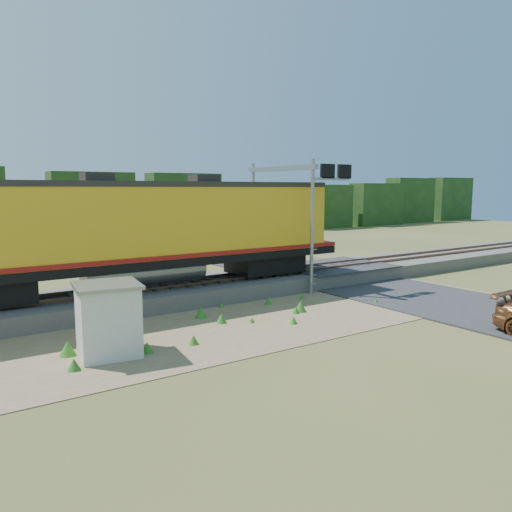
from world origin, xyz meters
TOP-DOWN VIEW (x-y plane):
  - ground at (0.00, 0.00)m, footprint 140.00×140.00m
  - ballast at (0.00, 6.00)m, footprint 70.00×5.00m
  - rails at (0.00, 6.00)m, footprint 70.00×1.54m
  - dirt_shoulder at (-2.00, 0.50)m, footprint 26.00×8.00m
  - road at (7.00, 0.74)m, footprint 7.00×66.00m
  - tree_line_north at (0.00, 38.00)m, footprint 130.00×3.00m
  - weed_clumps at (-3.50, 0.10)m, footprint 15.00×6.20m
  - locomotive at (-5.77, 6.00)m, footprint 21.99×3.35m
  - shed at (-9.43, -0.50)m, footprint 2.39×2.39m
  - signal_gantry at (3.16, 5.33)m, footprint 2.86×6.20m

SIDE VIEW (x-z plane):
  - ground at x=0.00m, z-range 0.00..0.00m
  - weed_clumps at x=-3.50m, z-range -0.28..0.28m
  - dirt_shoulder at x=-2.00m, z-range 0.00..0.03m
  - road at x=7.00m, z-range -0.34..0.52m
  - ballast at x=0.00m, z-range 0.00..0.80m
  - rails at x=0.00m, z-range 0.80..0.96m
  - shed at x=-9.43m, z-range 0.02..2.53m
  - tree_line_north at x=0.00m, z-range -0.18..6.32m
  - locomotive at x=-5.77m, z-range 0.92..6.60m
  - signal_gantry at x=3.16m, z-range 1.79..9.01m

